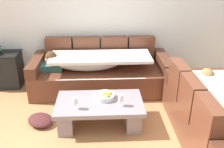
# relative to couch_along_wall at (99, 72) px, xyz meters

# --- Properties ---
(back_wall) EXTENTS (9.00, 0.10, 2.70)m
(back_wall) POSITION_rel_couch_along_wall_xyz_m (0.09, 0.53, 1.02)
(back_wall) COLOR white
(back_wall) RESTS_ON ground_plane
(couch_along_wall) EXTENTS (2.40, 0.92, 0.88)m
(couch_along_wall) POSITION_rel_couch_along_wall_xyz_m (0.00, 0.00, 0.00)
(couch_along_wall) COLOR brown
(couch_along_wall) RESTS_ON ground_plane
(couch_near_window) EXTENTS (0.92, 1.87, 0.88)m
(couch_near_window) POSITION_rel_couch_along_wall_xyz_m (1.48, -1.47, 0.01)
(couch_near_window) COLOR brown
(couch_near_window) RESTS_ON ground_plane
(coffee_table) EXTENTS (1.20, 0.68, 0.38)m
(coffee_table) POSITION_rel_couch_along_wall_xyz_m (0.01, -1.09, -0.09)
(coffee_table) COLOR gray
(coffee_table) RESTS_ON ground_plane
(fruit_bowl) EXTENTS (0.28, 0.28, 0.10)m
(fruit_bowl) POSITION_rel_couch_along_wall_xyz_m (0.09, -1.01, 0.09)
(fruit_bowl) COLOR silver
(fruit_bowl) RESTS_ON coffee_table
(wine_glass_near_left) EXTENTS (0.07, 0.07, 0.17)m
(wine_glass_near_left) POSITION_rel_couch_along_wall_xyz_m (-0.30, -1.25, 0.17)
(wine_glass_near_left) COLOR silver
(wine_glass_near_left) RESTS_ON coffee_table
(wine_glass_near_right) EXTENTS (0.07, 0.07, 0.17)m
(wine_glass_near_right) POSITION_rel_couch_along_wall_xyz_m (0.29, -1.21, 0.17)
(wine_glass_near_right) COLOR silver
(wine_glass_near_right) RESTS_ON coffee_table
(side_cabinet) EXTENTS (0.72, 0.44, 0.64)m
(side_cabinet) POSITION_rel_couch_along_wall_xyz_m (-1.79, 0.23, -0.01)
(side_cabinet) COLOR black
(side_cabinet) RESTS_ON ground_plane
(crumpled_garment) EXTENTS (0.51, 0.50, 0.12)m
(crumpled_garment) POSITION_rel_couch_along_wall_xyz_m (-0.84, -1.03, -0.27)
(crumpled_garment) COLOR #4C2323
(crumpled_garment) RESTS_ON ground_plane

